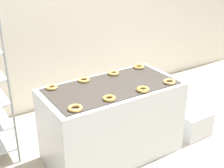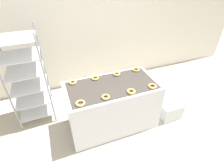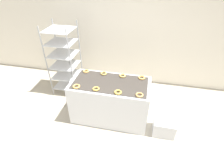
% 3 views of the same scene
% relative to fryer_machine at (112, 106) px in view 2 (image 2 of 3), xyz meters
% --- Properties ---
extents(ground_plane, '(14.00, 14.00, 0.00)m').
position_rel_fryer_machine_xyz_m(ground_plane, '(-0.00, -0.62, -0.42)').
color(ground_plane, '#B2A893').
extents(wall_back, '(8.00, 0.05, 2.80)m').
position_rel_fryer_machine_xyz_m(wall_back, '(-0.00, 1.50, 0.98)').
color(wall_back, silver).
rests_on(wall_back, ground_plane).
extents(fryer_machine, '(1.47, 0.75, 0.85)m').
position_rel_fryer_machine_xyz_m(fryer_machine, '(0.00, 0.00, 0.00)').
color(fryer_machine, silver).
rests_on(fryer_machine, ground_plane).
extents(baking_rack_cart, '(0.59, 0.58, 1.65)m').
position_rel_fryer_machine_xyz_m(baking_rack_cart, '(-1.23, 0.69, 0.42)').
color(baking_rack_cart, gray).
rests_on(baking_rack_cart, ground_plane).
extents(glaze_bin, '(0.39, 0.35, 0.31)m').
position_rel_fryer_machine_xyz_m(glaze_bin, '(1.06, -0.20, -0.27)').
color(glaze_bin, silver).
rests_on(glaze_bin, ground_plane).
extents(donut_near_left, '(0.13, 0.13, 0.03)m').
position_rel_fryer_machine_xyz_m(donut_near_left, '(-0.55, -0.26, 0.44)').
color(donut_near_left, '#DDA452').
rests_on(donut_near_left, fryer_machine).
extents(donut_near_midleft, '(0.12, 0.12, 0.03)m').
position_rel_fryer_machine_xyz_m(donut_near_midleft, '(-0.19, -0.26, 0.44)').
color(donut_near_midleft, gold).
rests_on(donut_near_midleft, fryer_machine).
extents(donut_near_midright, '(0.13, 0.13, 0.03)m').
position_rel_fryer_machine_xyz_m(donut_near_midright, '(0.19, -0.27, 0.44)').
color(donut_near_midright, gold).
rests_on(donut_near_midright, fryer_machine).
extents(donut_near_right, '(0.13, 0.13, 0.03)m').
position_rel_fryer_machine_xyz_m(donut_near_right, '(0.55, -0.27, 0.44)').
color(donut_near_right, tan).
rests_on(donut_near_right, fryer_machine).
extents(donut_far_left, '(0.12, 0.12, 0.03)m').
position_rel_fryer_machine_xyz_m(donut_far_left, '(-0.56, 0.27, 0.44)').
color(donut_far_left, '#D8A954').
rests_on(donut_far_left, fryer_machine).
extents(donut_far_midleft, '(0.13, 0.13, 0.03)m').
position_rel_fryer_machine_xyz_m(donut_far_midleft, '(-0.19, 0.26, 0.44)').
color(donut_far_midleft, tan).
rests_on(donut_far_midleft, fryer_machine).
extents(donut_far_midright, '(0.13, 0.13, 0.03)m').
position_rel_fryer_machine_xyz_m(donut_far_midright, '(0.18, 0.26, 0.44)').
color(donut_far_midright, tan).
rests_on(donut_far_midright, fryer_machine).
extents(donut_far_right, '(0.13, 0.13, 0.03)m').
position_rel_fryer_machine_xyz_m(donut_far_right, '(0.55, 0.27, 0.44)').
color(donut_far_right, tan).
rests_on(donut_far_right, fryer_machine).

